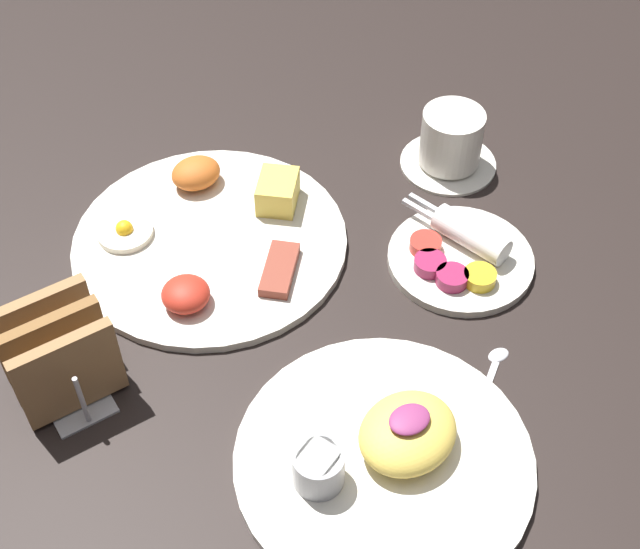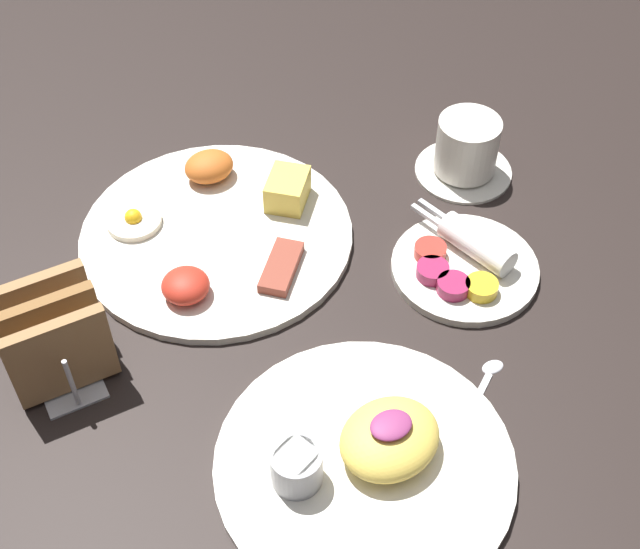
{
  "view_description": "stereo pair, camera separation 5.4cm",
  "coord_description": "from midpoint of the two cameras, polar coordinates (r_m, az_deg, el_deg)",
  "views": [
    {
      "loc": [
        -0.3,
        -0.5,
        0.74
      ],
      "look_at": [
        0.05,
        0.04,
        0.03
      ],
      "focal_mm": 50.0,
      "sensor_mm": 36.0,
      "label": 1
    },
    {
      "loc": [
        -0.25,
        -0.53,
        0.74
      ],
      "look_at": [
        0.05,
        0.04,
        0.03
      ],
      "focal_mm": 50.0,
      "sensor_mm": 36.0,
      "label": 2
    }
  ],
  "objects": [
    {
      "name": "toast_rack",
      "position": [
        0.9,
        -18.06,
        -4.98
      ],
      "size": [
        0.1,
        0.12,
        0.1
      ],
      "color": "#B7B7BC",
      "rests_on": "ground_plane"
    },
    {
      "name": "plate_foreground",
      "position": [
        0.84,
        2.3,
        -11.41
      ],
      "size": [
        0.28,
        0.28,
        0.06
      ],
      "color": "silver",
      "rests_on": "ground_plane"
    },
    {
      "name": "plate_breakfast",
      "position": [
        1.03,
        -8.48,
        2.4
      ],
      "size": [
        0.31,
        0.31,
        0.05
      ],
      "color": "silver",
      "rests_on": "ground_plane"
    },
    {
      "name": "plate_condiments",
      "position": [
        1.01,
        7.47,
        1.18
      ],
      "size": [
        0.16,
        0.18,
        0.04
      ],
      "color": "silver",
      "rests_on": "ground_plane"
    },
    {
      "name": "teaspoon",
      "position": [
        0.91,
        9.16,
        -6.56
      ],
      "size": [
        0.11,
        0.08,
        0.01
      ],
      "color": "silver",
      "rests_on": "ground_plane"
    },
    {
      "name": "ground_plane",
      "position": [
        0.94,
        -2.93,
        -3.86
      ],
      "size": [
        3.0,
        3.0,
        0.0
      ],
      "primitive_type": "plane",
      "color": "black"
    },
    {
      "name": "coffee_cup",
      "position": [
        1.11,
        6.98,
        8.36
      ],
      "size": [
        0.12,
        0.12,
        0.08
      ],
      "color": "silver",
      "rests_on": "ground_plane"
    }
  ]
}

